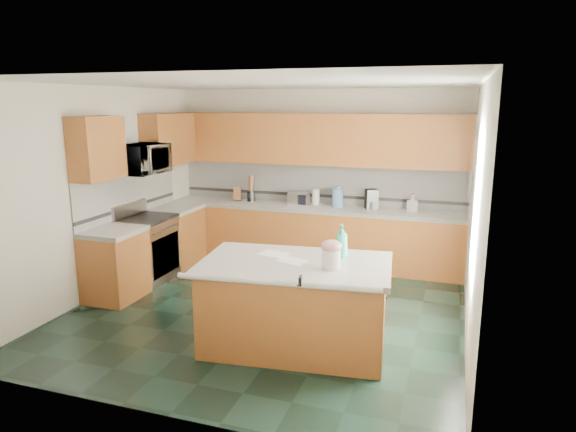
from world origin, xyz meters
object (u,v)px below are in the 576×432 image
at_px(island_base, 295,307).
at_px(knife_block, 237,194).
at_px(island_top, 295,265).
at_px(toaster_oven, 299,198).
at_px(treat_jar, 331,259).
at_px(soap_bottle_island, 342,241).
at_px(coffee_maker, 371,199).

distance_m(island_base, knife_block, 3.47).
bearing_deg(island_top, toaster_oven, 100.26).
xyz_separation_m(island_base, knife_block, (-1.89, 2.84, 0.60)).
bearing_deg(knife_block, island_top, -73.46).
height_order(treat_jar, soap_bottle_island, soap_bottle_island).
distance_m(island_top, knife_block, 3.42).
distance_m(knife_block, toaster_oven, 1.05).
xyz_separation_m(island_base, treat_jar, (0.39, -0.09, 0.59)).
bearing_deg(treat_jar, knife_block, 123.41).
relative_size(island_top, soap_bottle_island, 5.53).
relative_size(island_top, toaster_oven, 5.69).
bearing_deg(island_top, coffee_maker, 77.93).
xyz_separation_m(treat_jar, knife_block, (-2.28, 2.93, 0.01)).
distance_m(island_base, treat_jar, 0.71).
height_order(island_base, treat_jar, treat_jar).
distance_m(soap_bottle_island, coffee_maker, 2.57).
xyz_separation_m(knife_block, toaster_oven, (1.05, 0.00, -0.01)).
bearing_deg(knife_block, toaster_oven, -17.13).
distance_m(island_base, toaster_oven, 3.02).
bearing_deg(toaster_oven, island_top, -84.06).
xyz_separation_m(treat_jar, coffee_maker, (-0.10, 2.96, 0.05)).
distance_m(island_top, treat_jar, 0.42).
bearing_deg(treat_jar, island_base, 162.34).
height_order(island_top, knife_block, knife_block).
bearing_deg(knife_block, island_base, -73.46).
distance_m(island_base, coffee_maker, 2.96).
bearing_deg(soap_bottle_island, toaster_oven, 93.11).
relative_size(island_base, coffee_maker, 6.11).
height_order(treat_jar, knife_block, knife_block).
bearing_deg(toaster_oven, island_base, -84.06).
distance_m(toaster_oven, coffee_maker, 1.14).
xyz_separation_m(island_top, treat_jar, (0.39, -0.09, 0.13)).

